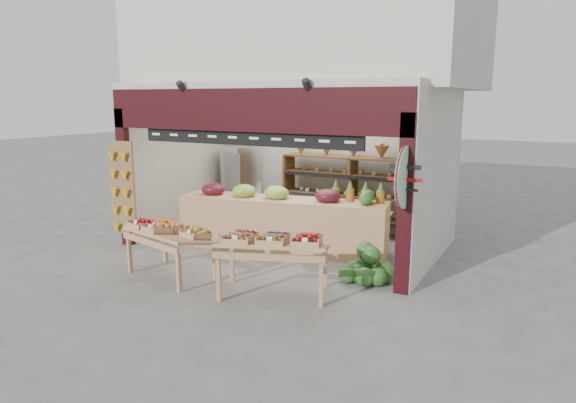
{
  "coord_description": "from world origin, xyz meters",
  "views": [
    {
      "loc": [
        4.66,
        -8.21,
        2.84
      ],
      "look_at": [
        0.38,
        -0.2,
        1.01
      ],
      "focal_mm": 32.0,
      "sensor_mm": 36.0,
      "label": 1
    }
  ],
  "objects_px": {
    "display_table_left": "(168,232)",
    "mid_counter": "(281,222)",
    "back_shelving": "(353,179)",
    "watermelon_pile": "(367,269)",
    "display_table_right": "(273,242)",
    "cardboard_stack": "(241,221)",
    "refrigerator": "(241,183)"
  },
  "relations": [
    {
      "from": "refrigerator",
      "to": "watermelon_pile",
      "type": "xyz_separation_m",
      "value": [
        4.11,
        -2.65,
        -0.66
      ]
    },
    {
      "from": "mid_counter",
      "to": "display_table_right",
      "type": "height_order",
      "value": "mid_counter"
    },
    {
      "from": "mid_counter",
      "to": "display_table_left",
      "type": "relative_size",
      "value": 2.51
    },
    {
      "from": "mid_counter",
      "to": "display_table_right",
      "type": "bearing_deg",
      "value": -63.96
    },
    {
      "from": "display_table_left",
      "to": "mid_counter",
      "type": "bearing_deg",
      "value": 66.49
    },
    {
      "from": "watermelon_pile",
      "to": "display_table_right",
      "type": "bearing_deg",
      "value": -131.71
    },
    {
      "from": "refrigerator",
      "to": "mid_counter",
      "type": "xyz_separation_m",
      "value": [
        2.06,
        -1.75,
        -0.33
      ]
    },
    {
      "from": "cardboard_stack",
      "to": "watermelon_pile",
      "type": "xyz_separation_m",
      "value": [
        3.4,
        -1.55,
        -0.06
      ]
    },
    {
      "from": "refrigerator",
      "to": "cardboard_stack",
      "type": "bearing_deg",
      "value": -38.53
    },
    {
      "from": "back_shelving",
      "to": "cardboard_stack",
      "type": "bearing_deg",
      "value": -152.03
    },
    {
      "from": "mid_counter",
      "to": "back_shelving",
      "type": "bearing_deg",
      "value": 67.22
    },
    {
      "from": "display_table_left",
      "to": "watermelon_pile",
      "type": "relative_size",
      "value": 1.98
    },
    {
      "from": "mid_counter",
      "to": "cardboard_stack",
      "type": "bearing_deg",
      "value": 154.32
    },
    {
      "from": "back_shelving",
      "to": "display_table_left",
      "type": "relative_size",
      "value": 1.93
    },
    {
      "from": "cardboard_stack",
      "to": "mid_counter",
      "type": "distance_m",
      "value": 1.53
    },
    {
      "from": "mid_counter",
      "to": "watermelon_pile",
      "type": "height_order",
      "value": "mid_counter"
    },
    {
      "from": "watermelon_pile",
      "to": "mid_counter",
      "type": "bearing_deg",
      "value": 156.31
    },
    {
      "from": "refrigerator",
      "to": "display_table_right",
      "type": "height_order",
      "value": "refrigerator"
    },
    {
      "from": "display_table_right",
      "to": "refrigerator",
      "type": "bearing_deg",
      "value": 128.86
    },
    {
      "from": "mid_counter",
      "to": "display_table_right",
      "type": "xyz_separation_m",
      "value": [
        1.01,
        -2.06,
        0.25
      ]
    },
    {
      "from": "refrigerator",
      "to": "mid_counter",
      "type": "bearing_deg",
      "value": -21.6
    },
    {
      "from": "mid_counter",
      "to": "display_table_right",
      "type": "relative_size",
      "value": 2.26
    },
    {
      "from": "refrigerator",
      "to": "watermelon_pile",
      "type": "relative_size",
      "value": 2.14
    },
    {
      "from": "mid_counter",
      "to": "display_table_left",
      "type": "height_order",
      "value": "mid_counter"
    },
    {
      "from": "cardboard_stack",
      "to": "watermelon_pile",
      "type": "bearing_deg",
      "value": -24.49
    },
    {
      "from": "back_shelving",
      "to": "cardboard_stack",
      "type": "height_order",
      "value": "back_shelving"
    },
    {
      "from": "display_table_left",
      "to": "display_table_right",
      "type": "distance_m",
      "value": 1.93
    },
    {
      "from": "mid_counter",
      "to": "watermelon_pile",
      "type": "bearing_deg",
      "value": -23.69
    },
    {
      "from": "display_table_left",
      "to": "watermelon_pile",
      "type": "distance_m",
      "value": 3.25
    },
    {
      "from": "back_shelving",
      "to": "display_table_left",
      "type": "height_order",
      "value": "back_shelving"
    },
    {
      "from": "cardboard_stack",
      "to": "watermelon_pile",
      "type": "relative_size",
      "value": 1.26
    },
    {
      "from": "watermelon_pile",
      "to": "display_table_left",
      "type": "bearing_deg",
      "value": -157.5
    }
  ]
}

